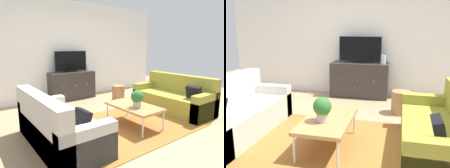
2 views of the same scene
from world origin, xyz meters
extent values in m
plane|color=tan|center=(0.00, 0.00, 0.00)|extent=(10.00, 10.00, 0.00)
cube|color=white|center=(0.00, 2.55, 1.35)|extent=(6.40, 0.12, 2.70)
cube|color=#9E662D|center=(0.00, -0.15, 0.01)|extent=(2.50, 1.90, 0.01)
cube|color=beige|center=(-1.35, -0.10, 0.20)|extent=(0.80, 1.78, 0.41)
cube|color=beige|center=(-1.35, 0.70, 0.28)|extent=(0.80, 0.18, 0.55)
cube|color=olive|center=(1.35, -0.10, 0.20)|extent=(0.80, 1.78, 0.41)
cube|color=olive|center=(1.35, 0.70, 0.28)|extent=(0.80, 0.18, 0.55)
cube|color=black|center=(1.30, -0.66, 0.53)|extent=(0.17, 0.30, 0.32)
cube|color=#B7844C|center=(0.03, -0.24, 0.38)|extent=(0.59, 1.05, 0.04)
cylinder|color=silver|center=(-0.23, -0.73, 0.18)|extent=(0.03, 0.03, 0.36)
cylinder|color=silver|center=(0.29, -0.73, 0.18)|extent=(0.03, 0.03, 0.36)
cylinder|color=silver|center=(-0.23, 0.25, 0.18)|extent=(0.03, 0.03, 0.36)
cylinder|color=silver|center=(0.29, 0.25, 0.18)|extent=(0.03, 0.03, 0.36)
cylinder|color=#B7B2A8|center=(-0.01, -0.35, 0.45)|extent=(0.15, 0.15, 0.11)
sphere|color=#2D6B2D|center=(-0.01, -0.35, 0.60)|extent=(0.23, 0.23, 0.23)
cube|color=#332D2B|center=(0.01, 2.27, 0.38)|extent=(1.26, 0.44, 0.77)
sphere|color=#B79338|center=(-0.34, 2.04, 0.42)|extent=(0.03, 0.03, 0.03)
sphere|color=#B79338|center=(0.01, 2.04, 0.42)|extent=(0.03, 0.03, 0.03)
sphere|color=#B79338|center=(0.37, 2.04, 0.42)|extent=(0.03, 0.03, 0.03)
cube|color=black|center=(0.01, 2.29, 0.79)|extent=(0.28, 0.16, 0.04)
cube|color=black|center=(0.01, 2.29, 1.07)|extent=(0.92, 0.04, 0.53)
cylinder|color=silver|center=(0.52, 2.27, 0.86)|extent=(0.11, 0.11, 0.19)
cylinder|color=#9E7547|center=(0.93, 1.34, 0.21)|extent=(0.34, 0.34, 0.42)
camera|label=1|loc=(-2.50, -2.91, 1.50)|focal=32.92mm
camera|label=2|loc=(0.90, -3.10, 1.54)|focal=39.85mm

